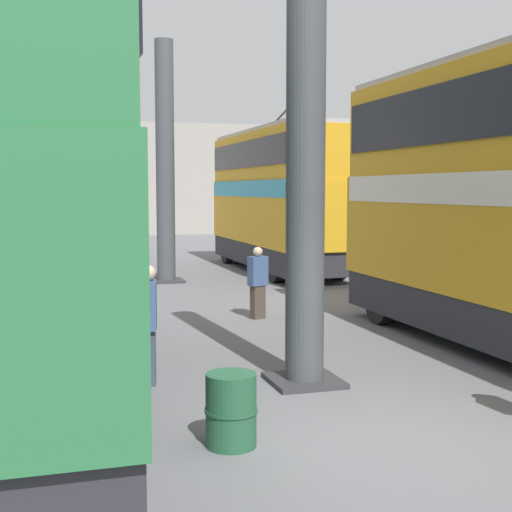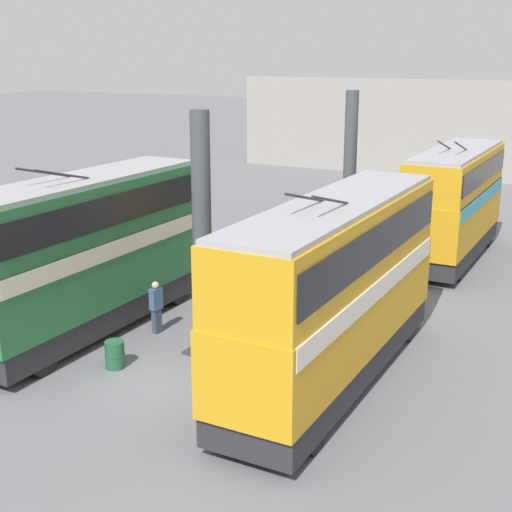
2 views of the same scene
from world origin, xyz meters
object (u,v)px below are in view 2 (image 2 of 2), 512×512
person_by_left_row (221,374)px  person_aisle_midway (302,283)px  bus_left_near (335,281)px  person_by_right_row (156,306)px  bus_left_far (454,198)px  oil_drum (115,354)px  bus_right_mid (87,245)px

person_by_left_row → person_aisle_midway: person_by_left_row is taller
bus_left_near → person_by_left_row: bus_left_near is taller
person_by_right_row → person_aisle_midway: bearing=-112.8°
person_aisle_midway → bus_left_far: bearing=-40.2°
oil_drum → bus_right_mid: bearing=52.3°
person_aisle_midway → person_by_right_row: bearing=127.6°
person_aisle_midway → oil_drum: 8.07m
bus_left_far → person_by_left_row: bus_left_far is taller
bus_left_far → person_by_left_row: 17.17m
bus_left_near → person_by_right_row: bus_left_near is taller
person_by_right_row → person_aisle_midway: size_ratio=1.11×
person_by_right_row → person_aisle_midway: (4.76, -3.15, -0.10)m
person_by_left_row → person_by_right_row: bearing=-179.3°
person_by_right_row → oil_drum: bearing=111.1°
person_by_right_row → oil_drum: person_by_right_row is taller
person_aisle_midway → person_by_left_row: bearing=170.6°
bus_left_near → oil_drum: bearing=110.5°
bus_left_far → bus_right_mid: 16.82m
bus_right_mid → person_aisle_midway: (5.61, -5.22, -2.14)m
bus_right_mid → person_by_left_row: bus_right_mid is taller
person_by_left_row → bus_left_far: bearing=120.4°
bus_right_mid → person_by_right_row: 3.02m
person_by_left_row → oil_drum: bearing=-149.8°
oil_drum → bus_left_near: bearing=-69.5°
bus_left_near → person_by_left_row: bearing=143.2°
bus_left_near → person_by_right_row: bearing=84.9°
bus_left_far → bus_right_mid: (-14.43, 8.64, 0.14)m
bus_left_far → person_by_left_row: size_ratio=5.47×
bus_left_far → oil_drum: (-16.43, 6.06, -2.43)m
bus_left_far → bus_left_near: bearing=180.0°
bus_left_near → person_aisle_midway: 6.70m
person_by_left_row → oil_drum: person_by_left_row is taller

